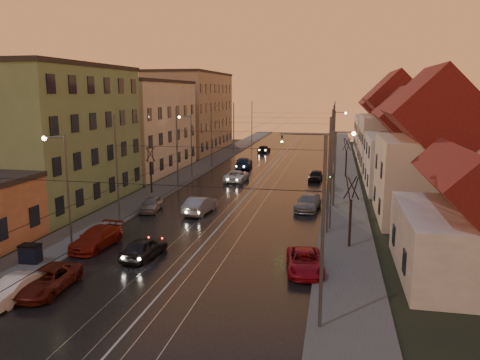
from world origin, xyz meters
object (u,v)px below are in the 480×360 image
Objects in this scene: street_lamp_3 at (337,132)px; parked_right_0 at (305,262)px; driving_car_2 at (237,176)px; dumpster at (30,254)px; parked_left_3 at (151,204)px; parked_right_1 at (308,202)px; traffic_light_mast at (324,159)px; street_lamp_2 at (189,140)px; driving_car_1 at (200,205)px; driving_car_4 at (264,149)px; parked_right_2 at (315,176)px; parked_left_1 at (47,280)px; parked_left_0 at (15,289)px; parked_left_2 at (96,238)px; driving_car_0 at (144,248)px; street_lamp_0 at (63,180)px; driving_car_3 at (244,163)px; street_lamp_1 at (336,170)px.

parked_right_0 is at bearing -92.12° from street_lamp_3.
dumpster is at bearing 79.55° from driving_car_2.
parked_left_3 is 14.50m from parked_right_1.
traffic_light_mast is at bearing 137.29° from driving_car_2.
driving_car_1 is (6.35, -16.91, -4.11)m from street_lamp_2.
parked_right_1 is at bearing 43.75° from dumpster.
driving_car_4 is 44.18m from parked_left_3.
parked_right_0 is 1.19× the size of parked_right_2.
street_lamp_3 reaches higher than parked_left_1.
parked_left_2 is (0.00, 8.63, 0.08)m from parked_left_0.
street_lamp_0 is at bearing 1.00° from driving_car_0.
driving_car_1 is 15.70m from driving_car_2.
driving_car_4 is (-11.67, 39.08, -3.91)m from traffic_light_mast.
driving_car_4 is 27.92m from parked_right_2.
driving_car_0 is 0.90× the size of parked_right_0.
driving_car_2 is 33.71m from parked_left_1.
parked_left_1 is (-3.45, -17.83, -0.14)m from driving_car_1.
traffic_light_mast is 1.79× the size of driving_car_4.
driving_car_3 is (-1.09, 10.04, 0.08)m from driving_car_2.
driving_car_2 is at bearing 90.21° from driving_car_3.
driving_car_0 is 4.27m from parked_left_2.
parked_left_3 is (-0.19, 19.15, 0.01)m from parked_left_0.
parked_right_0 is at bearing -80.39° from parked_right_1.
driving_car_3 is 1.35× the size of driving_car_4.
driving_car_2 is (-11.82, -17.21, -4.18)m from street_lamp_3.
traffic_light_mast reaches higher than parked_left_1.
driving_car_1 reaches higher than parked_left_0.
driving_car_4 reaches higher than parked_right_0.
parked_left_1 is (-2.39, -43.57, -0.14)m from driving_car_3.
driving_car_1 is 0.94× the size of driving_car_2.
parked_right_2 is at bearing 68.18° from parked_left_2.
street_lamp_2 is 1.74× the size of parked_right_0.
driving_car_4 is 0.82× the size of parked_left_2.
street_lamp_3 reaches higher than parked_right_1.
parked_left_1 is at bearing -66.68° from street_lamp_0.
street_lamp_3 reaches higher than traffic_light_mast.
driving_car_4 reaches higher than parked_right_2.
street_lamp_2 is 33.67m from parked_right_0.
parked_left_2 is at bearing 15.71° from street_lamp_0.
driving_car_3 is at bearing 74.76° from parked_left_3.
parked_right_0 is (10.54, -0.30, -0.07)m from driving_car_0.
street_lamp_2 is 16.42m from parked_right_2.
parked_left_1 is at bearing -48.23° from dumpster.
driving_car_1 is at bearing 122.76° from parked_right_0.
traffic_light_mast reaches higher than parked_left_0.
street_lamp_1 is 6.67× the size of dumpster.
street_lamp_2 is at bearing 98.09° from parked_left_2.
parked_left_3 is at bearing 75.97° from driving_car_2.
parked_left_2 is at bearing -96.25° from parked_left_3.
driving_car_3 is at bearing 90.14° from parked_left_0.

